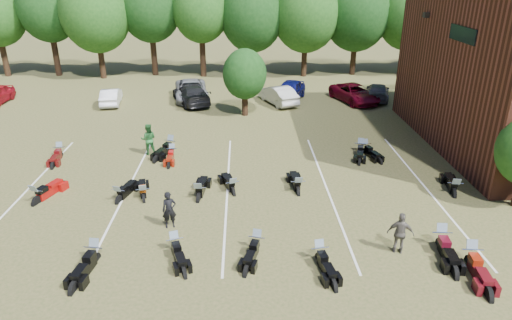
{
  "coord_description": "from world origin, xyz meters",
  "views": [
    {
      "loc": [
        -2.21,
        -17.37,
        10.29
      ],
      "look_at": [
        -1.54,
        4.0,
        1.2
      ],
      "focal_mm": 32.0,
      "sensor_mm": 36.0,
      "label": 1
    }
  ],
  "objects_px": {
    "person_black": "(169,210)",
    "person_grey": "(400,233)",
    "person_green": "(149,139)",
    "motorcycle_14": "(61,157)",
    "car_4": "(290,91)",
    "motorcycle_3": "(319,261)",
    "motorcycle_7": "(38,203)"
  },
  "relations": [
    {
      "from": "car_4",
      "to": "motorcycle_7",
      "type": "bearing_deg",
      "value": -106.88
    },
    {
      "from": "motorcycle_3",
      "to": "person_green",
      "type": "bearing_deg",
      "value": 118.02
    },
    {
      "from": "motorcycle_3",
      "to": "motorcycle_7",
      "type": "distance_m",
      "value": 13.5
    },
    {
      "from": "person_black",
      "to": "person_grey",
      "type": "relative_size",
      "value": 0.96
    },
    {
      "from": "car_4",
      "to": "motorcycle_7",
      "type": "height_order",
      "value": "car_4"
    },
    {
      "from": "person_green",
      "to": "person_grey",
      "type": "distance_m",
      "value": 15.61
    },
    {
      "from": "person_black",
      "to": "motorcycle_3",
      "type": "bearing_deg",
      "value": -38.96
    },
    {
      "from": "car_4",
      "to": "person_grey",
      "type": "height_order",
      "value": "person_grey"
    },
    {
      "from": "person_green",
      "to": "person_black",
      "type": "bearing_deg",
      "value": 101.45
    },
    {
      "from": "motorcycle_7",
      "to": "car_4",
      "type": "bearing_deg",
      "value": -108.64
    },
    {
      "from": "motorcycle_3",
      "to": "motorcycle_14",
      "type": "xyz_separation_m",
      "value": [
        -13.54,
        10.72,
        0.0
      ]
    },
    {
      "from": "person_grey",
      "to": "motorcycle_7",
      "type": "relative_size",
      "value": 0.69
    },
    {
      "from": "person_grey",
      "to": "motorcycle_7",
      "type": "distance_m",
      "value": 16.37
    },
    {
      "from": "person_green",
      "to": "motorcycle_7",
      "type": "distance_m",
      "value": 7.38
    },
    {
      "from": "motorcycle_7",
      "to": "motorcycle_14",
      "type": "height_order",
      "value": "motorcycle_7"
    },
    {
      "from": "person_black",
      "to": "motorcycle_7",
      "type": "bearing_deg",
      "value": 145.88
    },
    {
      "from": "car_4",
      "to": "motorcycle_14",
      "type": "bearing_deg",
      "value": -120.03
    },
    {
      "from": "motorcycle_3",
      "to": "motorcycle_14",
      "type": "bearing_deg",
      "value": 132.38
    },
    {
      "from": "person_black",
      "to": "motorcycle_14",
      "type": "distance_m",
      "value": 11.07
    },
    {
      "from": "person_green",
      "to": "motorcycle_3",
      "type": "distance_m",
      "value": 13.86
    },
    {
      "from": "motorcycle_3",
      "to": "car_4",
      "type": "bearing_deg",
      "value": 77.95
    },
    {
      "from": "person_black",
      "to": "motorcycle_7",
      "type": "height_order",
      "value": "person_black"
    },
    {
      "from": "person_black",
      "to": "person_green",
      "type": "bearing_deg",
      "value": 91.27
    },
    {
      "from": "person_green",
      "to": "motorcycle_14",
      "type": "bearing_deg",
      "value": -1.48
    },
    {
      "from": "car_4",
      "to": "person_grey",
      "type": "distance_m",
      "value": 22.23
    },
    {
      "from": "person_black",
      "to": "motorcycle_3",
      "type": "relative_size",
      "value": 0.74
    },
    {
      "from": "motorcycle_3",
      "to": "person_black",
      "type": "bearing_deg",
      "value": 146.58
    },
    {
      "from": "motorcycle_7",
      "to": "motorcycle_14",
      "type": "relative_size",
      "value": 1.12
    },
    {
      "from": "motorcycle_7",
      "to": "person_green",
      "type": "bearing_deg",
      "value": -105.64
    },
    {
      "from": "car_4",
      "to": "motorcycle_3",
      "type": "relative_size",
      "value": 2.13
    },
    {
      "from": "person_black",
      "to": "motorcycle_7",
      "type": "relative_size",
      "value": 0.66
    },
    {
      "from": "car_4",
      "to": "person_black",
      "type": "xyz_separation_m",
      "value": [
        -7.09,
        -19.95,
        0.02
      ]
    }
  ]
}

